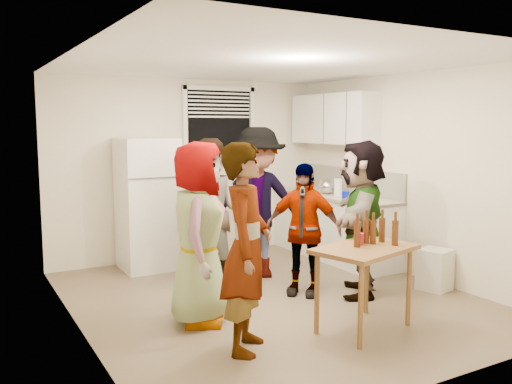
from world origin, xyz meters
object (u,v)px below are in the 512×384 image
guest_stripe (247,349)px  guest_back_right (258,276)px  guest_back_left (215,287)px  guest_black (302,294)px  kettle (327,194)px  trash_bin (435,268)px  beer_bottle_counter (359,200)px  refrigerator (148,204)px  serving_table (363,329)px  red_cup (359,245)px  wine_bottle (304,188)px  blue_cup (345,201)px  guest_orange (359,293)px  beer_bottle_table (373,244)px  guest_grey (200,322)px

guest_stripe → guest_back_right: (1.17, 1.86, 0.00)m
guest_back_left → guest_black: bearing=-7.6°
kettle → trash_bin: bearing=-85.8°
kettle → trash_bin: kettle is taller
beer_bottle_counter → guest_black: 1.61m
refrigerator → beer_bottle_counter: size_ratio=7.16×
refrigerator → guest_back_left: refrigerator is taller
refrigerator → guest_black: size_ratio=1.16×
guest_back_left → refrigerator: bearing=144.0°
serving_table → red_cup: 0.78m
kettle → wine_bottle: bearing=82.1°
beer_bottle_counter → guest_back_right: 1.62m
refrigerator → wine_bottle: bearing=1.2°
guest_black → blue_cup: bearing=78.7°
serving_table → guest_orange: size_ratio=0.54×
kettle → beer_bottle_counter: (-0.05, -0.74, 0.00)m
wine_bottle → beer_bottle_table: 3.32m
guest_back_left → guest_black: (0.74, -0.71, 0.00)m
beer_bottle_counter → guest_orange: beer_bottle_counter is taller
kettle → guest_black: (-1.27, -1.26, -0.90)m
kettle → blue_cup: size_ratio=2.17×
guest_grey → guest_stripe: guest_grey is taller
serving_table → kettle: bearing=60.1°
serving_table → guest_black: size_ratio=0.63×
beer_bottle_counter → guest_orange: bearing=-128.8°
kettle → guest_stripe: (-2.53, -2.27, -0.90)m
serving_table → guest_black: 1.15m
refrigerator → guest_back_right: refrigerator is taller
guest_orange → kettle: bearing=-164.3°
guest_stripe → guest_back_left: guest_back_left is taller
wine_bottle → guest_black: size_ratio=0.19×
red_cup → guest_stripe: bearing=178.0°
guest_grey → guest_back_left: (0.60, 0.94, 0.00)m
refrigerator → serving_table: size_ratio=1.85×
beer_bottle_table → guest_back_left: (-0.78, 1.79, -0.77)m
blue_cup → serving_table: (-1.17, -1.74, -0.90)m
blue_cup → red_cup: size_ratio=1.14×
serving_table → guest_back_left: 1.96m
guest_back_right → beer_bottle_counter: bearing=8.4°
blue_cup → guest_stripe: (-2.32, -1.60, -0.90)m
wine_bottle → trash_bin: (0.03, -2.57, -0.65)m
kettle → wine_bottle: 0.70m
beer_bottle_counter → guest_stripe: 3.05m
beer_bottle_counter → guest_grey: beer_bottle_counter is taller
red_cup → guest_orange: 1.25m
trash_bin → guest_black: size_ratio=0.32×
serving_table → guest_stripe: serving_table is taller
blue_cup → guest_back_right: (-1.15, 0.26, -0.90)m
beer_bottle_table → guest_stripe: bearing=176.7°
blue_cup → guest_back_left: blue_cup is taller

